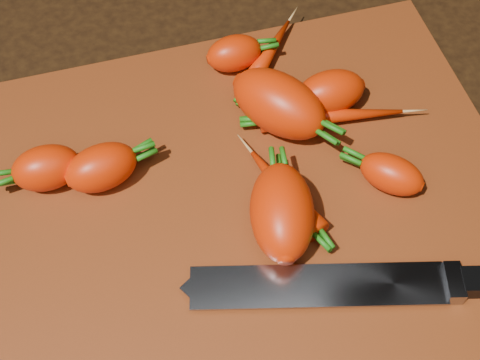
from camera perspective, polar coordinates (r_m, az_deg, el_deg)
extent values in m
cube|color=black|center=(0.62, 0.25, -2.51)|extent=(2.00, 2.00, 0.01)
cube|color=maroon|center=(0.61, 0.25, -1.99)|extent=(0.50, 0.40, 0.01)
ellipsoid|color=red|center=(0.61, -11.75, 1.06)|extent=(0.07, 0.05, 0.04)
ellipsoid|color=red|center=(0.62, -16.21, 1.00)|extent=(0.06, 0.04, 0.04)
ellipsoid|color=red|center=(0.63, 3.33, 6.53)|extent=(0.10, 0.11, 0.06)
ellipsoid|color=red|center=(0.57, 3.60, -2.74)|extent=(0.08, 0.10, 0.05)
ellipsoid|color=red|center=(0.65, 7.71, 7.43)|extent=(0.07, 0.05, 0.04)
ellipsoid|color=red|center=(0.69, -0.51, 10.76)|extent=(0.06, 0.04, 0.04)
ellipsoid|color=red|center=(0.61, 12.81, 0.50)|extent=(0.07, 0.07, 0.03)
ellipsoid|color=red|center=(0.70, 2.39, 10.65)|extent=(0.09, 0.09, 0.02)
ellipsoid|color=red|center=(0.65, 7.83, 5.45)|extent=(0.14, 0.05, 0.02)
ellipsoid|color=red|center=(0.59, 3.73, -0.96)|extent=(0.05, 0.10, 0.03)
cube|color=gray|center=(0.56, -4.30, -9.19)|extent=(0.21, 0.09, 0.00)
cube|color=gray|center=(0.56, 7.30, -8.91)|extent=(0.02, 0.03, 0.02)
cube|color=black|center=(0.57, 13.96, -8.58)|extent=(0.12, 0.05, 0.02)
cylinder|color=#B2B2B7|center=(0.56, 12.33, -8.32)|extent=(0.01, 0.01, 0.00)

